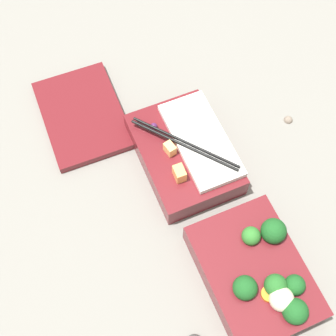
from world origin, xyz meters
TOP-DOWN VIEW (x-y plane):
  - ground_plane at (0.00, 0.00)m, footprint 3.00×3.00m
  - bento_tray_vegetable at (-0.14, -0.00)m, footprint 0.22×0.15m
  - bento_tray_rice at (0.11, 0.01)m, footprint 0.22×0.15m
  - bento_lid at (0.28, 0.16)m, footprint 0.22×0.16m
  - pebble_0 at (0.11, -0.21)m, footprint 0.02×0.02m

SIDE VIEW (x-z plane):
  - ground_plane at x=0.00m, z-range 0.00..0.00m
  - pebble_0 at x=0.11m, z-range 0.00..0.01m
  - bento_lid at x=0.28m, z-range 0.00..0.02m
  - bento_tray_rice at x=0.11m, z-range -0.01..0.07m
  - bento_tray_vegetable at x=-0.14m, z-range -0.01..0.07m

